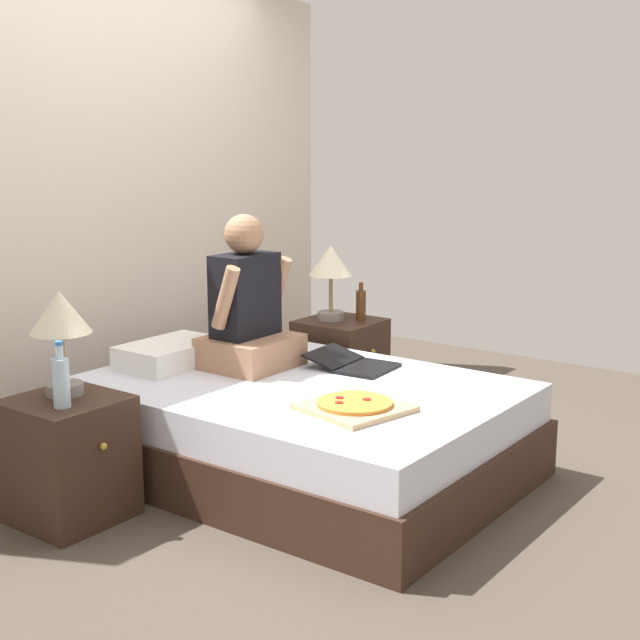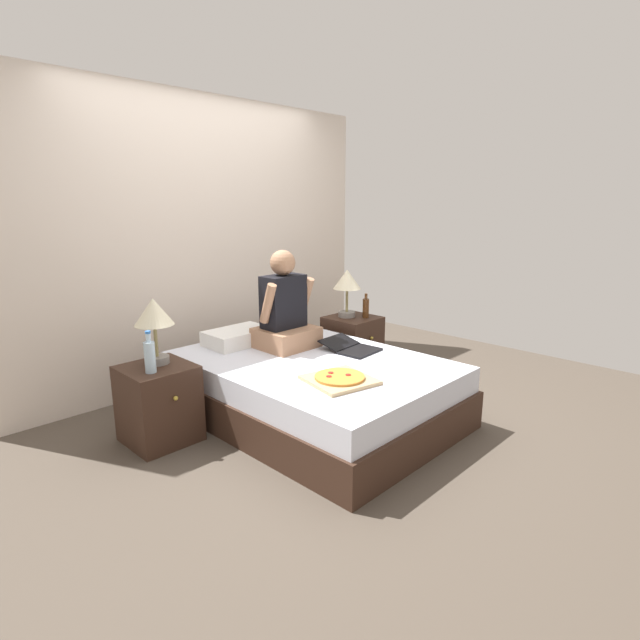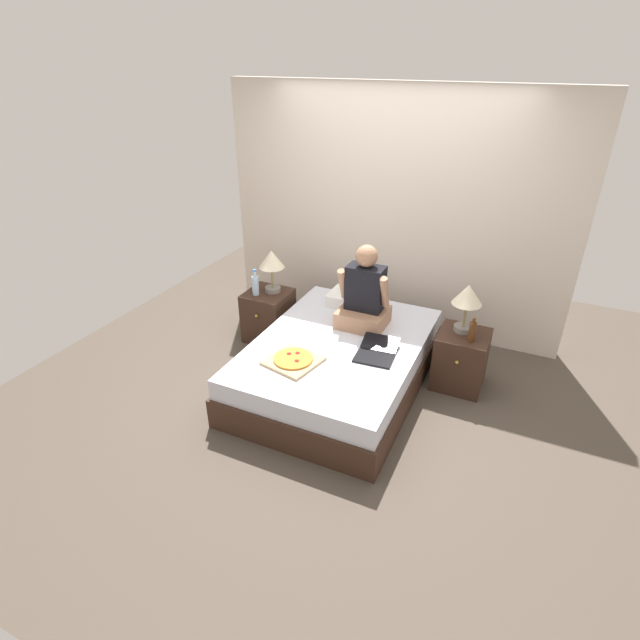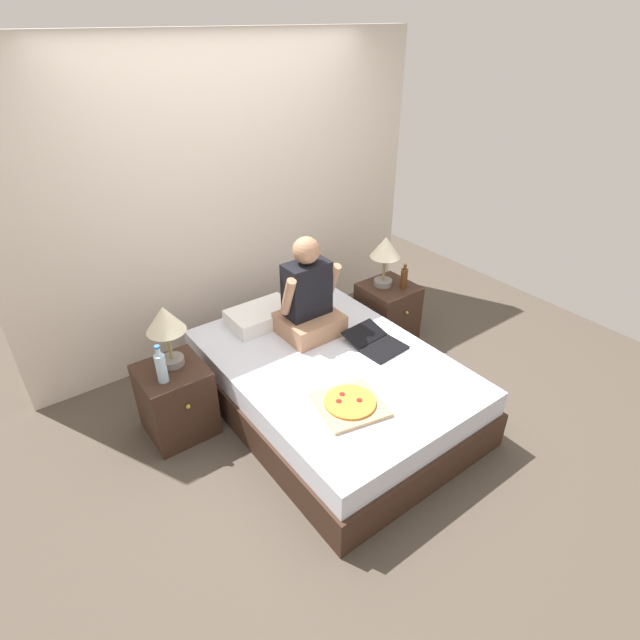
% 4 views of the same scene
% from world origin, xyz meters
% --- Properties ---
extents(ground_plane, '(5.65, 5.65, 0.00)m').
position_xyz_m(ground_plane, '(0.00, 0.00, 0.00)').
color(ground_plane, '#4C4238').
extents(wall_back, '(3.65, 0.12, 2.50)m').
position_xyz_m(wall_back, '(0.00, 1.37, 1.25)').
color(wall_back, beige).
rests_on(wall_back, ground).
extents(bed, '(1.44, 2.03, 0.46)m').
position_xyz_m(bed, '(0.00, 0.00, 0.23)').
color(bed, '#382319').
rests_on(bed, ground).
extents(nightstand_left, '(0.44, 0.47, 0.53)m').
position_xyz_m(nightstand_left, '(-1.01, 0.48, 0.27)').
color(nightstand_left, '#382319').
rests_on(nightstand_left, ground).
extents(lamp_on_left_nightstand, '(0.26, 0.26, 0.45)m').
position_xyz_m(lamp_on_left_nightstand, '(-0.97, 0.53, 0.86)').
color(lamp_on_left_nightstand, gray).
rests_on(lamp_on_left_nightstand, nightstand_left).
extents(water_bottle, '(0.07, 0.07, 0.28)m').
position_xyz_m(water_bottle, '(-1.09, 0.39, 0.65)').
color(water_bottle, silver).
rests_on(water_bottle, nightstand_left).
extents(nightstand_right, '(0.44, 0.47, 0.53)m').
position_xyz_m(nightstand_right, '(1.01, 0.48, 0.27)').
color(nightstand_right, '#382319').
rests_on(nightstand_right, ground).
extents(lamp_on_right_nightstand, '(0.26, 0.26, 0.45)m').
position_xyz_m(lamp_on_right_nightstand, '(0.98, 0.53, 0.86)').
color(lamp_on_right_nightstand, gray).
rests_on(lamp_on_right_nightstand, nightstand_right).
extents(beer_bottle, '(0.06, 0.06, 0.23)m').
position_xyz_m(beer_bottle, '(1.08, 0.38, 0.63)').
color(beer_bottle, '#512D14').
rests_on(beer_bottle, nightstand_right).
extents(pillow, '(0.52, 0.34, 0.12)m').
position_xyz_m(pillow, '(-0.14, 0.73, 0.52)').
color(pillow, white).
rests_on(pillow, bed).
extents(person_seated, '(0.47, 0.40, 0.78)m').
position_xyz_m(person_seated, '(0.08, 0.40, 0.74)').
color(person_seated, '#A37556').
rests_on(person_seated, bed).
extents(laptop, '(0.35, 0.44, 0.07)m').
position_xyz_m(laptop, '(0.38, -0.07, 0.48)').
color(laptop, black).
rests_on(laptop, bed).
extents(pizza_box, '(0.48, 0.48, 0.05)m').
position_xyz_m(pizza_box, '(-0.21, -0.46, 0.48)').
color(pizza_box, tan).
rests_on(pizza_box, bed).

